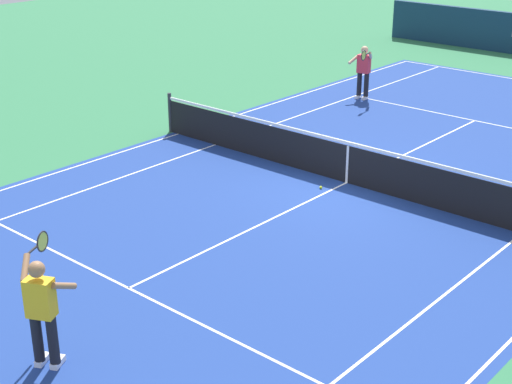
{
  "coord_description": "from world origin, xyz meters",
  "views": [
    {
      "loc": [
        13.45,
        8.94,
        6.31
      ],
      "look_at": [
        3.43,
        0.26,
        0.9
      ],
      "focal_mm": 53.37,
      "sensor_mm": 36.0,
      "label": 1
    }
  ],
  "objects_px": {
    "tennis_net": "(348,162)",
    "tennis_ball": "(321,187)",
    "tennis_player_near": "(42,308)",
    "tennis_player_far": "(363,69)"
  },
  "relations": [
    {
      "from": "tennis_net",
      "to": "tennis_player_far",
      "type": "bearing_deg",
      "value": -149.07
    },
    {
      "from": "tennis_player_near",
      "to": "tennis_ball",
      "type": "distance_m",
      "value": 8.0
    },
    {
      "from": "tennis_player_near",
      "to": "tennis_ball",
      "type": "xyz_separation_m",
      "value": [
        -7.88,
        -1.05,
        -0.9
      ]
    },
    {
      "from": "tennis_player_near",
      "to": "tennis_net",
      "type": "bearing_deg",
      "value": -174.47
    },
    {
      "from": "tennis_net",
      "to": "tennis_ball",
      "type": "distance_m",
      "value": 0.85
    },
    {
      "from": "tennis_net",
      "to": "tennis_player_far",
      "type": "relative_size",
      "value": 6.89
    },
    {
      "from": "tennis_net",
      "to": "tennis_player_near",
      "type": "relative_size",
      "value": 6.89
    },
    {
      "from": "tennis_player_far",
      "to": "tennis_ball",
      "type": "height_order",
      "value": "tennis_player_far"
    },
    {
      "from": "tennis_net",
      "to": "tennis_player_near",
      "type": "distance_m",
      "value": 8.61
    },
    {
      "from": "tennis_player_near",
      "to": "tennis_player_far",
      "type": "relative_size",
      "value": 1.0
    }
  ]
}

